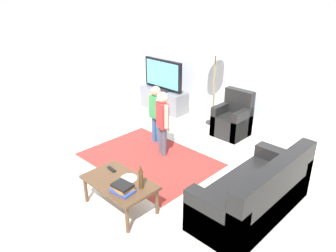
{
  "coord_description": "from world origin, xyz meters",
  "views": [
    {
      "loc": [
        3.48,
        -2.98,
        2.85
      ],
      "look_at": [
        0.0,
        0.6,
        0.65
      ],
      "focal_mm": 35.6,
      "sensor_mm": 36.0,
      "label": 1
    }
  ],
  "objects": [
    {
      "name": "tv",
      "position": [
        -1.79,
        2.28,
        0.85
      ],
      "size": [
        1.1,
        0.28,
        0.71
      ],
      "color": "black",
      "rests_on": "tv_stand"
    },
    {
      "name": "child_center",
      "position": [
        -0.24,
        0.71,
        0.69
      ],
      "size": [
        0.37,
        0.21,
        1.16
      ],
      "color": "#4C4C59",
      "rests_on": "ground"
    },
    {
      "name": "area_rug",
      "position": [
        -0.26,
        0.4,
        0.0
      ],
      "size": [
        2.2,
        1.6,
        0.01
      ],
      "primitive_type": "cube",
      "color": "#9E2D28",
      "rests_on": "ground"
    },
    {
      "name": "plate",
      "position": [
        0.48,
        -0.64,
        0.43
      ],
      "size": [
        0.22,
        0.22,
        0.02
      ],
      "color": "white",
      "rests_on": "coffee_table"
    },
    {
      "name": "wall_left",
      "position": [
        -3.0,
        0.0,
        1.35
      ],
      "size": [
        0.12,
        6.0,
        2.7
      ],
      "primitive_type": "cube",
      "color": "silver",
      "rests_on": "ground"
    },
    {
      "name": "wall_back",
      "position": [
        0.0,
        3.0,
        1.35
      ],
      "size": [
        6.0,
        0.12,
        2.7
      ],
      "primitive_type": "cube",
      "color": "silver",
      "rests_on": "ground"
    },
    {
      "name": "tv_stand",
      "position": [
        -1.79,
        2.3,
        0.24
      ],
      "size": [
        1.2,
        0.44,
        0.5
      ],
      "color": "slate",
      "rests_on": "ground"
    },
    {
      "name": "floor_lamp",
      "position": [
        -0.47,
        2.45,
        1.54
      ],
      "size": [
        0.36,
        0.36,
        1.78
      ],
      "color": "#262626",
      "rests_on": "ground"
    },
    {
      "name": "bottle",
      "position": [
        0.75,
        -0.66,
        0.55
      ],
      "size": [
        0.06,
        0.06,
        0.32
      ],
      "color": "#4C3319",
      "rests_on": "coffee_table"
    },
    {
      "name": "book_stack",
      "position": [
        0.65,
        -0.88,
        0.47
      ],
      "size": [
        0.3,
        0.23,
        0.11
      ],
      "color": "#334CA5",
      "rests_on": "coffee_table"
    },
    {
      "name": "couch",
      "position": [
        1.82,
        0.39,
        0.29
      ],
      "size": [
        0.8,
        1.8,
        0.86
      ],
      "color": "black",
      "rests_on": "ground"
    },
    {
      "name": "coffee_table",
      "position": [
        0.43,
        -0.76,
        0.37
      ],
      "size": [
        1.0,
        0.6,
        0.42
      ],
      "color": "#513823",
      "rests_on": "ground"
    },
    {
      "name": "ground",
      "position": [
        0.0,
        0.0,
        0.0
      ],
      "size": [
        7.8,
        7.8,
        0.0
      ],
      "primitive_type": "plane",
      "color": "beige"
    },
    {
      "name": "child_near_tv",
      "position": [
        -0.66,
        0.96,
        0.67
      ],
      "size": [
        0.37,
        0.18,
        1.11
      ],
      "color": "#33598C",
      "rests_on": "ground"
    },
    {
      "name": "armchair",
      "position": [
        0.18,
        2.26,
        0.3
      ],
      "size": [
        0.6,
        0.6,
        0.9
      ],
      "color": "black",
      "rests_on": "ground"
    },
    {
      "name": "tv_remote",
      "position": [
        0.13,
        -0.66,
        0.43
      ],
      "size": [
        0.17,
        0.07,
        0.02
      ],
      "primitive_type": "cube",
      "rotation": [
        0.0,
        0.0,
        -0.11
      ],
      "color": "black",
      "rests_on": "coffee_table"
    }
  ]
}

